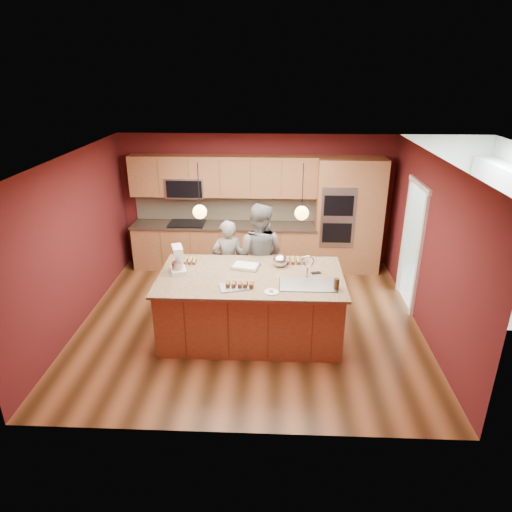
{
  "coord_description": "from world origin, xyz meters",
  "views": [
    {
      "loc": [
        0.39,
        -6.55,
        3.92
      ],
      "look_at": [
        0.11,
        -0.1,
        1.21
      ],
      "focal_mm": 32.0,
      "sensor_mm": 36.0,
      "label": 1
    }
  ],
  "objects_px": {
    "island": "(252,305)",
    "mixing_bowl": "(280,261)",
    "person_left": "(228,263)",
    "stand_mixer": "(178,261)",
    "person_right": "(259,255)"
  },
  "relations": [
    {
      "from": "person_left",
      "to": "stand_mixer",
      "type": "height_order",
      "value": "person_left"
    },
    {
      "from": "stand_mixer",
      "to": "mixing_bowl",
      "type": "bearing_deg",
      "value": -7.84
    },
    {
      "from": "person_right",
      "to": "stand_mixer",
      "type": "xyz_separation_m",
      "value": [
        -1.19,
        -0.95,
        0.28
      ]
    },
    {
      "from": "person_right",
      "to": "stand_mixer",
      "type": "relative_size",
      "value": 4.44
    },
    {
      "from": "person_left",
      "to": "stand_mixer",
      "type": "distance_m",
      "value": 1.22
    },
    {
      "from": "person_left",
      "to": "mixing_bowl",
      "type": "bearing_deg",
      "value": 125.19
    },
    {
      "from": "mixing_bowl",
      "to": "person_right",
      "type": "bearing_deg",
      "value": 118.31
    },
    {
      "from": "island",
      "to": "person_left",
      "type": "bearing_deg",
      "value": 114.78
    },
    {
      "from": "person_left",
      "to": "person_right",
      "type": "relative_size",
      "value": 0.84
    },
    {
      "from": "stand_mixer",
      "to": "mixing_bowl",
      "type": "xyz_separation_m",
      "value": [
        1.54,
        0.28,
        -0.08
      ]
    },
    {
      "from": "person_left",
      "to": "stand_mixer",
      "type": "xyz_separation_m",
      "value": [
        -0.65,
        -0.95,
        0.43
      ]
    },
    {
      "from": "island",
      "to": "mixing_bowl",
      "type": "bearing_deg",
      "value": 40.74
    },
    {
      "from": "mixing_bowl",
      "to": "island",
      "type": "bearing_deg",
      "value": -139.26
    },
    {
      "from": "person_left",
      "to": "stand_mixer",
      "type": "relative_size",
      "value": 3.72
    },
    {
      "from": "island",
      "to": "stand_mixer",
      "type": "relative_size",
      "value": 6.69
    }
  ]
}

